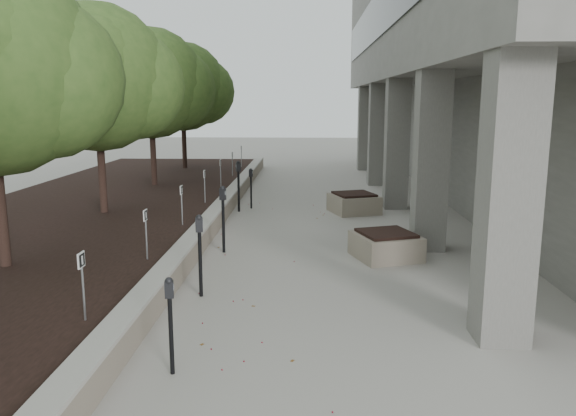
# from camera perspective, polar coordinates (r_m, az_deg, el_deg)

# --- Properties ---
(ground) EXTENTS (90.00, 90.00, 0.00)m
(ground) POSITION_cam_1_polar(r_m,az_deg,el_deg) (7.49, -3.49, -15.76)
(ground) COLOR #A09A93
(ground) RESTS_ON ground
(retaining_wall) EXTENTS (0.39, 26.00, 0.50)m
(retaining_wall) POSITION_cam_1_polar(r_m,az_deg,el_deg) (16.17, -6.84, -0.30)
(retaining_wall) COLOR gray
(retaining_wall) RESTS_ON ground
(planting_bed) EXTENTS (7.00, 26.00, 0.40)m
(planting_bed) POSITION_cam_1_polar(r_m,az_deg,el_deg) (17.14, -19.06, -0.36)
(planting_bed) COLOR black
(planting_bed) RESTS_ON ground
(crabapple_tree_3) EXTENTS (4.60, 4.00, 5.44)m
(crabapple_tree_3) POSITION_cam_1_polar(r_m,az_deg,el_deg) (15.66, -18.63, 9.43)
(crabapple_tree_3) COLOR #34521F
(crabapple_tree_3) RESTS_ON planting_bed
(crabapple_tree_4) EXTENTS (4.60, 4.00, 5.44)m
(crabapple_tree_4) POSITION_cam_1_polar(r_m,az_deg,el_deg) (20.42, -13.65, 9.89)
(crabapple_tree_4) COLOR #34521F
(crabapple_tree_4) RESTS_ON planting_bed
(crabapple_tree_5) EXTENTS (4.60, 4.00, 5.44)m
(crabapple_tree_5) POSITION_cam_1_polar(r_m,az_deg,el_deg) (25.27, -10.56, 10.13)
(crabapple_tree_5) COLOR #34521F
(crabapple_tree_5) RESTS_ON planting_bed
(parking_sign_2) EXTENTS (0.04, 0.22, 0.96)m
(parking_sign_2) POSITION_cam_1_polar(r_m,az_deg,el_deg) (8.17, -19.99, -7.47)
(parking_sign_2) COLOR black
(parking_sign_2) RESTS_ON planting_bed
(parking_sign_3) EXTENTS (0.04, 0.22, 0.96)m
(parking_sign_3) POSITION_cam_1_polar(r_m,az_deg,el_deg) (10.90, -14.12, -2.62)
(parking_sign_3) COLOR black
(parking_sign_3) RESTS_ON planting_bed
(parking_sign_4) EXTENTS (0.04, 0.22, 0.96)m
(parking_sign_4) POSITION_cam_1_polar(r_m,az_deg,el_deg) (13.74, -10.67, 0.27)
(parking_sign_4) COLOR black
(parking_sign_4) RESTS_ON planting_bed
(parking_sign_5) EXTENTS (0.04, 0.22, 0.96)m
(parking_sign_5) POSITION_cam_1_polar(r_m,az_deg,el_deg) (16.63, -8.41, 2.17)
(parking_sign_5) COLOR black
(parking_sign_5) RESTS_ON planting_bed
(parking_sign_6) EXTENTS (0.04, 0.22, 0.96)m
(parking_sign_6) POSITION_cam_1_polar(r_m,az_deg,el_deg) (19.56, -6.82, 3.49)
(parking_sign_6) COLOR black
(parking_sign_6) RESTS_ON planting_bed
(parking_sign_7) EXTENTS (0.04, 0.22, 0.96)m
(parking_sign_7) POSITION_cam_1_polar(r_m,az_deg,el_deg) (22.51, -5.64, 4.47)
(parking_sign_7) COLOR black
(parking_sign_7) RESTS_ON planting_bed
(parking_sign_8) EXTENTS (0.04, 0.22, 0.96)m
(parking_sign_8) POSITION_cam_1_polar(r_m,az_deg,el_deg) (25.47, -4.73, 5.22)
(parking_sign_8) COLOR black
(parking_sign_8) RESTS_ON planting_bed
(parking_meter_1) EXTENTS (0.14, 0.11, 1.26)m
(parking_meter_1) POSITION_cam_1_polar(r_m,az_deg,el_deg) (7.21, -11.76, -11.60)
(parking_meter_1) COLOR black
(parking_meter_1) RESTS_ON ground
(parking_meter_2) EXTENTS (0.16, 0.13, 1.45)m
(parking_meter_2) POSITION_cam_1_polar(r_m,az_deg,el_deg) (9.83, -8.87, -4.79)
(parking_meter_2) COLOR black
(parking_meter_2) RESTS_ON ground
(parking_meter_3) EXTENTS (0.17, 0.14, 1.51)m
(parking_meter_3) POSITION_cam_1_polar(r_m,az_deg,el_deg) (12.59, -6.55, -1.15)
(parking_meter_3) COLOR black
(parking_meter_3) RESTS_ON ground
(parking_meter_4) EXTENTS (0.18, 0.16, 1.56)m
(parking_meter_4) POSITION_cam_1_polar(r_m,az_deg,el_deg) (17.20, -5.01, 2.20)
(parking_meter_4) COLOR black
(parking_meter_4) RESTS_ON ground
(parking_meter_5) EXTENTS (0.15, 0.12, 1.27)m
(parking_meter_5) POSITION_cam_1_polar(r_m,az_deg,el_deg) (17.69, -3.75, 1.98)
(parking_meter_5) COLOR black
(parking_meter_5) RESTS_ON ground
(planter_front) EXTENTS (1.59, 1.59, 0.58)m
(planter_front) POSITION_cam_1_polar(r_m,az_deg,el_deg) (12.34, 9.85, -3.69)
(planter_front) COLOR gray
(planter_front) RESTS_ON ground
(planter_back) EXTENTS (1.64, 1.64, 0.60)m
(planter_back) POSITION_cam_1_polar(r_m,az_deg,el_deg) (17.18, 6.68, 0.53)
(planter_back) COLOR gray
(planter_back) RESTS_ON ground
(berry_scatter) EXTENTS (3.30, 14.10, 0.02)m
(berry_scatter) POSITION_cam_1_polar(r_m,az_deg,el_deg) (12.16, -1.66, -5.11)
(berry_scatter) COLOR maroon
(berry_scatter) RESTS_ON ground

